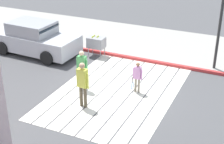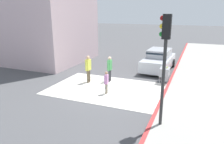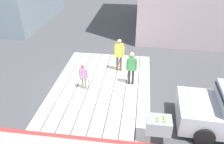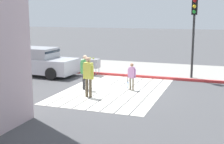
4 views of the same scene
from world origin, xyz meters
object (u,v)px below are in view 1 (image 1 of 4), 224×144
at_px(car_parked_near_curb, 35,39).
at_px(pedestrian_adult_lead, 83,82).
at_px(pedestrian_adult_trailing, 82,67).
at_px(tennis_ball_cart, 96,42).
at_px(traffic_light_corner, 223,2).
at_px(pedestrian_child_with_racket, 137,76).

relative_size(car_parked_near_curb, pedestrian_adult_lead, 2.56).
bearing_deg(pedestrian_adult_trailing, car_parked_near_curb, -120.65).
bearing_deg(pedestrian_adult_lead, tennis_ball_cart, -158.43).
xyz_separation_m(tennis_ball_cart, pedestrian_adult_lead, (4.39, 1.74, 0.30)).
bearing_deg(traffic_light_corner, car_parked_near_curb, -79.26).
xyz_separation_m(car_parked_near_curb, traffic_light_corner, (-1.58, 8.32, 2.30)).
relative_size(pedestrian_adult_lead, pedestrian_child_with_racket, 1.36).
distance_m(car_parked_near_curb, pedestrian_adult_trailing, 4.60).
xyz_separation_m(tennis_ball_cart, pedestrian_child_with_racket, (2.59, 3.08, 0.01)).
relative_size(traffic_light_corner, pedestrian_child_with_racket, 3.38).
height_order(car_parked_near_curb, pedestrian_child_with_racket, car_parked_near_curb).
height_order(car_parked_near_curb, pedestrian_adult_lead, pedestrian_adult_lead).
bearing_deg(pedestrian_child_with_racket, pedestrian_adult_lead, -36.69).
xyz_separation_m(traffic_light_corner, tennis_ball_cart, (0.68, -5.43, -2.34)).
distance_m(pedestrian_adult_trailing, pedestrian_child_with_racket, 2.13).
xyz_separation_m(traffic_light_corner, pedestrian_adult_lead, (5.07, -3.69, -2.04)).
bearing_deg(pedestrian_child_with_racket, pedestrian_adult_trailing, -72.11).
relative_size(tennis_ball_cart, pedestrian_child_with_racket, 0.81).
xyz_separation_m(pedestrian_adult_trailing, pedestrian_child_with_racket, (-0.65, 2.01, -0.24)).
xyz_separation_m(traffic_light_corner, pedestrian_child_with_racket, (3.27, -2.35, -2.33)).
bearing_deg(tennis_ball_cart, pedestrian_child_with_racket, 49.91).
bearing_deg(tennis_ball_cart, pedestrian_adult_lead, 21.57).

